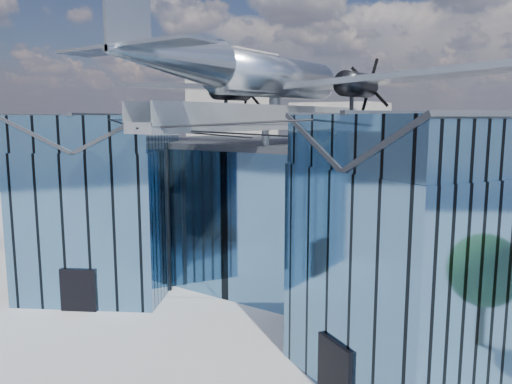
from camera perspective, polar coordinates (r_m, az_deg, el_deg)
The scene contains 4 objects.
ground_plane at distance 29.91m, azimuth -2.27°, elevation -14.25°, with size 120.00×120.00×0.00m, color gray.
museum at distance 32.96m, azimuth 3.81°, elevation -2.05°, with size 32.88×24.50×17.60m.
bg_towers at distance 74.03m, azimuth 23.22°, elevation 6.61°, with size 77.00×24.50×26.00m.
tree_side_w at distance 51.32m, azimuth -19.85°, elevation -0.49°, with size 4.89×4.89×5.91m.
Camera 1 is at (16.74, -21.92, 11.57)m, focal length 35.00 mm.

